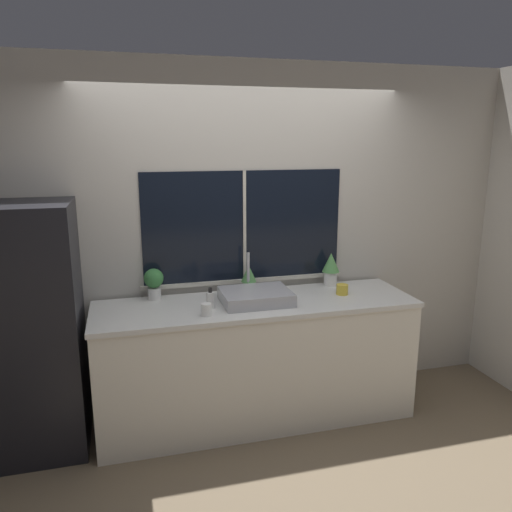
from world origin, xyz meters
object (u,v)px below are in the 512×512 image
at_px(potted_plant_right, 331,267).
at_px(mug_white, 206,310).
at_px(sink, 256,296).
at_px(mug_yellow, 342,289).
at_px(refrigerator, 24,331).
at_px(soap_bottle, 210,300).
at_px(potted_plant_left, 154,282).
at_px(potted_plant_center, 249,277).

height_order(potted_plant_right, mug_white, potted_plant_right).
bearing_deg(sink, potted_plant_right, 20.54).
relative_size(sink, mug_yellow, 5.54).
distance_m(refrigerator, mug_white, 1.23).
height_order(potted_plant_right, soap_bottle, potted_plant_right).
height_order(refrigerator, potted_plant_left, refrigerator).
bearing_deg(potted_plant_left, refrigerator, -165.84).
bearing_deg(sink, potted_plant_left, 159.68).
relative_size(potted_plant_right, soap_bottle, 1.82).
xyz_separation_m(sink, potted_plant_center, (0.02, 0.27, 0.07)).
xyz_separation_m(potted_plant_right, mug_yellow, (-0.01, -0.26, -0.11)).
distance_m(potted_plant_right, soap_bottle, 1.10).
xyz_separation_m(soap_bottle, mug_yellow, (1.04, 0.05, -0.02)).
xyz_separation_m(potted_plant_left, potted_plant_center, (0.73, -0.00, -0.02)).
height_order(potted_plant_center, mug_white, potted_plant_center).
bearing_deg(mug_white, refrigerator, 168.95).
distance_m(potted_plant_center, mug_yellow, 0.73).
bearing_deg(mug_yellow, potted_plant_left, 169.77).
relative_size(potted_plant_left, mug_yellow, 2.60).
bearing_deg(soap_bottle, mug_yellow, 2.83).
height_order(refrigerator, soap_bottle, refrigerator).
bearing_deg(potted_plant_center, mug_white, -132.30).
xyz_separation_m(potted_plant_left, soap_bottle, (0.37, -0.31, -0.07)).
bearing_deg(potted_plant_center, mug_yellow, -20.51).
xyz_separation_m(sink, potted_plant_left, (-0.72, 0.27, 0.09)).
bearing_deg(sink, mug_white, -154.53).
bearing_deg(mug_yellow, potted_plant_right, 87.44).
relative_size(refrigerator, mug_yellow, 18.89).
xyz_separation_m(potted_plant_right, mug_white, (-1.11, -0.46, -0.11)).
bearing_deg(mug_yellow, soap_bottle, -177.17).
height_order(sink, soap_bottle, sink).
bearing_deg(potted_plant_right, potted_plant_center, -180.00).
bearing_deg(potted_plant_right, potted_plant_left, 180.00).
bearing_deg(soap_bottle, sink, 6.83).
height_order(potted_plant_left, soap_bottle, potted_plant_left).
xyz_separation_m(potted_plant_center, mug_white, (-0.42, -0.46, -0.08)).
xyz_separation_m(potted_plant_right, soap_bottle, (-1.05, -0.31, -0.09)).
bearing_deg(sink, mug_yellow, 0.84).
height_order(potted_plant_center, potted_plant_right, potted_plant_right).
distance_m(sink, potted_plant_right, 0.76).
xyz_separation_m(potted_plant_center, soap_bottle, (-0.36, -0.31, -0.06)).
relative_size(potted_plant_center, mug_white, 2.51).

